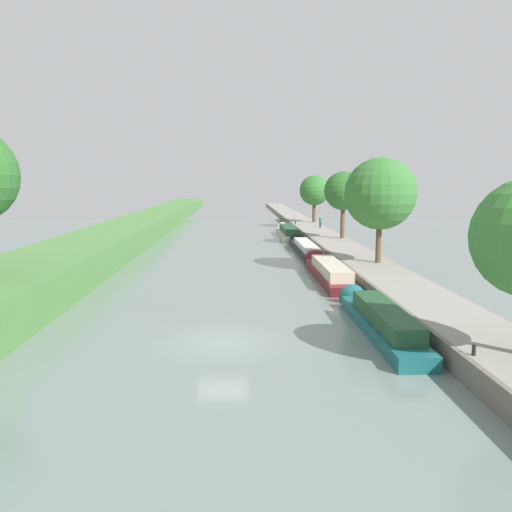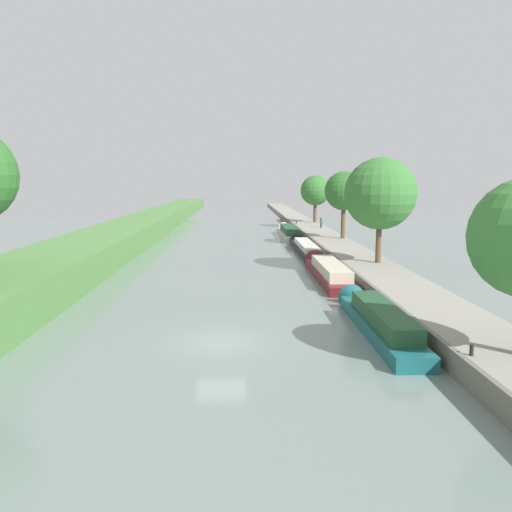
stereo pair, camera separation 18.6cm
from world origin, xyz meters
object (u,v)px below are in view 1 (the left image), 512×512
object	(u,v)px
narrowboat_teal	(379,319)
narrowboat_maroon	(328,271)
mooring_bollard_far	(295,222)
narrowboat_cream	(288,232)
narrowboat_black	(305,248)
mooring_bollard_near	(474,350)
person_walking	(320,222)

from	to	relation	value
narrowboat_teal	narrowboat_maroon	xyz separation A→B (m)	(-0.08, 14.77, -0.04)
mooring_bollard_far	narrowboat_teal	bearing A→B (deg)	-91.94
narrowboat_teal	narrowboat_cream	world-z (taller)	narrowboat_teal
narrowboat_maroon	narrowboat_black	bearing A→B (deg)	89.57
mooring_bollard_near	mooring_bollard_far	xyz separation A→B (m)	(0.00, 61.39, 0.00)
narrowboat_black	person_walking	size ratio (longest dim) A/B	9.87
narrowboat_maroon	mooring_bollard_near	distance (m)	21.71
narrowboat_black	mooring_bollard_near	bearing A→B (deg)	-87.17
narrowboat_teal	mooring_bollard_far	xyz separation A→B (m)	(1.84, 54.54, 0.64)
mooring_bollard_near	mooring_bollard_far	distance (m)	61.39
narrowboat_teal	narrowboat_cream	xyz separation A→B (m)	(-0.17, 47.01, -0.04)
narrowboat_black	narrowboat_cream	distance (m)	17.16
narrowboat_maroon	narrowboat_cream	size ratio (longest dim) A/B	0.87
mooring_bollard_near	narrowboat_black	bearing A→B (deg)	92.83
narrowboat_teal	person_walking	xyz separation A→B (m)	(4.79, 48.05, 1.29)
narrowboat_black	mooring_bollard_far	bearing A→B (deg)	85.80
narrowboat_maroon	mooring_bollard_far	distance (m)	39.82
narrowboat_teal	person_walking	size ratio (longest dim) A/B	7.47
narrowboat_teal	narrowboat_black	world-z (taller)	narrowboat_teal
narrowboat_teal	narrowboat_maroon	distance (m)	14.77
narrowboat_maroon	person_walking	bearing A→B (deg)	81.67
narrowboat_cream	narrowboat_teal	bearing A→B (deg)	-89.80
narrowboat_black	person_walking	world-z (taller)	person_walking
person_walking	mooring_bollard_far	world-z (taller)	person_walking
narrowboat_black	narrowboat_maroon	bearing A→B (deg)	-90.43
person_walking	mooring_bollard_near	world-z (taller)	person_walking
narrowboat_cream	person_walking	size ratio (longest dim) A/B	9.77
narrowboat_teal	person_walking	distance (m)	48.30
narrowboat_black	narrowboat_cream	world-z (taller)	narrowboat_cream
narrowboat_black	narrowboat_cream	bearing A→B (deg)	90.66
narrowboat_maroon	mooring_bollard_near	xyz separation A→B (m)	(1.93, -21.62, 0.68)
narrowboat_cream	mooring_bollard_far	distance (m)	7.83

